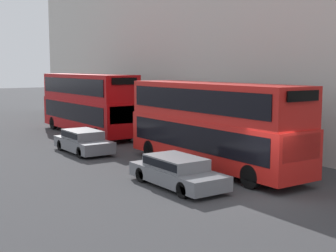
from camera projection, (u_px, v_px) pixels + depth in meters
ground_plane at (262, 197)px, 17.83m from camera, size 200.00×200.00×0.00m
bus_leading at (213, 122)px, 22.46m from camera, size 2.59×10.84×4.16m
bus_second_in_queue at (87, 101)px, 34.16m from camera, size 2.59×11.29×4.40m
car_dark_sedan at (177, 171)px, 19.27m from camera, size 1.86×4.75×1.25m
car_hatchback at (83, 141)px, 26.92m from camera, size 1.87×4.48×1.31m
pedestrian at (214, 142)px, 25.91m from camera, size 0.36×0.36×1.75m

